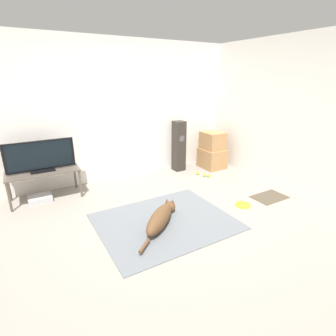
{
  "coord_description": "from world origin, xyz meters",
  "views": [
    {
      "loc": [
        -1.45,
        -2.62,
        1.89
      ],
      "look_at": [
        0.64,
        0.93,
        0.45
      ],
      "focal_mm": 28.0,
      "sensor_mm": 36.0,
      "label": 1
    }
  ],
  "objects_px": {
    "frisbee": "(243,205)",
    "tv": "(40,157)",
    "tennis_ball_loose_on_carpet": "(204,175)",
    "cardboard_box_upper": "(213,141)",
    "tv_stand": "(43,174)",
    "tennis_ball_by_boxes": "(209,175)",
    "floor_speaker": "(179,146)",
    "cardboard_box_lower": "(212,158)",
    "dog": "(161,218)",
    "game_console": "(40,198)",
    "tennis_ball_near_speaker": "(197,173)"
  },
  "relations": [
    {
      "from": "dog",
      "to": "game_console",
      "type": "relative_size",
      "value": 2.53
    },
    {
      "from": "cardboard_box_lower",
      "to": "tennis_ball_by_boxes",
      "type": "relative_size",
      "value": 7.82
    },
    {
      "from": "tv_stand",
      "to": "tennis_ball_by_boxes",
      "type": "distance_m",
      "value": 2.98
    },
    {
      "from": "cardboard_box_upper",
      "to": "floor_speaker",
      "type": "height_order",
      "value": "floor_speaker"
    },
    {
      "from": "tennis_ball_loose_on_carpet",
      "to": "cardboard_box_upper",
      "type": "bearing_deg",
      "value": 38.51
    },
    {
      "from": "frisbee",
      "to": "tennis_ball_by_boxes",
      "type": "height_order",
      "value": "tennis_ball_by_boxes"
    },
    {
      "from": "tennis_ball_by_boxes",
      "to": "game_console",
      "type": "height_order",
      "value": "game_console"
    },
    {
      "from": "dog",
      "to": "game_console",
      "type": "xyz_separation_m",
      "value": [
        -1.31,
        1.66,
        -0.09
      ]
    },
    {
      "from": "frisbee",
      "to": "tv",
      "type": "bearing_deg",
      "value": 145.1
    },
    {
      "from": "frisbee",
      "to": "tv",
      "type": "height_order",
      "value": "tv"
    },
    {
      "from": "tennis_ball_by_boxes",
      "to": "tennis_ball_near_speaker",
      "type": "bearing_deg",
      "value": 115.91
    },
    {
      "from": "dog",
      "to": "cardboard_box_upper",
      "type": "xyz_separation_m",
      "value": [
        2.13,
        1.56,
        0.47
      ]
    },
    {
      "from": "dog",
      "to": "frisbee",
      "type": "height_order",
      "value": "dog"
    },
    {
      "from": "cardboard_box_lower",
      "to": "cardboard_box_upper",
      "type": "xyz_separation_m",
      "value": [
        0.0,
        0.02,
        0.39
      ]
    },
    {
      "from": "tv_stand",
      "to": "tennis_ball_near_speaker",
      "type": "bearing_deg",
      "value": -6.97
    },
    {
      "from": "dog",
      "to": "tennis_ball_by_boxes",
      "type": "xyz_separation_m",
      "value": [
        1.7,
        1.1,
        -0.1
      ]
    },
    {
      "from": "floor_speaker",
      "to": "tennis_ball_loose_on_carpet",
      "type": "xyz_separation_m",
      "value": [
        0.23,
        -0.6,
        -0.49
      ]
    },
    {
      "from": "tv",
      "to": "tennis_ball_by_boxes",
      "type": "distance_m",
      "value": 3.04
    },
    {
      "from": "tv_stand",
      "to": "tennis_ball_by_boxes",
      "type": "xyz_separation_m",
      "value": [
        2.9,
        -0.57,
        -0.39
      ]
    },
    {
      "from": "tv",
      "to": "tennis_ball_by_boxes",
      "type": "relative_size",
      "value": 15.27
    },
    {
      "from": "dog",
      "to": "tennis_ball_loose_on_carpet",
      "type": "relative_size",
      "value": 13.54
    },
    {
      "from": "tv",
      "to": "tennis_ball_near_speaker",
      "type": "relative_size",
      "value": 15.27
    },
    {
      "from": "tennis_ball_by_boxes",
      "to": "tennis_ball_loose_on_carpet",
      "type": "distance_m",
      "value": 0.09
    },
    {
      "from": "frisbee",
      "to": "tennis_ball_by_boxes",
      "type": "relative_size",
      "value": 3.53
    },
    {
      "from": "cardboard_box_lower",
      "to": "game_console",
      "type": "xyz_separation_m",
      "value": [
        -3.44,
        0.11,
        -0.17
      ]
    },
    {
      "from": "frisbee",
      "to": "game_console",
      "type": "xyz_separation_m",
      "value": [
        -2.69,
        1.78,
        0.03
      ]
    },
    {
      "from": "frisbee",
      "to": "tv_stand",
      "type": "bearing_deg",
      "value": 145.14
    },
    {
      "from": "floor_speaker",
      "to": "game_console",
      "type": "relative_size",
      "value": 2.95
    },
    {
      "from": "tv_stand",
      "to": "tv",
      "type": "bearing_deg",
      "value": 90.0
    },
    {
      "from": "cardboard_box_lower",
      "to": "tennis_ball_by_boxes",
      "type": "height_order",
      "value": "cardboard_box_lower"
    },
    {
      "from": "cardboard_box_upper",
      "to": "floor_speaker",
      "type": "relative_size",
      "value": 0.44
    },
    {
      "from": "dog",
      "to": "cardboard_box_upper",
      "type": "bearing_deg",
      "value": 36.18
    },
    {
      "from": "cardboard_box_lower",
      "to": "tennis_ball_by_boxes",
      "type": "bearing_deg",
      "value": -134.46
    },
    {
      "from": "game_console",
      "to": "floor_speaker",
      "type": "bearing_deg",
      "value": 2.53
    },
    {
      "from": "dog",
      "to": "tv_stand",
      "type": "xyz_separation_m",
      "value": [
        -1.2,
        1.67,
        0.3
      ]
    },
    {
      "from": "frisbee",
      "to": "tv",
      "type": "relative_size",
      "value": 0.23
    },
    {
      "from": "tv_stand",
      "to": "tennis_ball_loose_on_carpet",
      "type": "distance_m",
      "value": 2.92
    },
    {
      "from": "cardboard_box_upper",
      "to": "tennis_ball_by_boxes",
      "type": "distance_m",
      "value": 0.85
    },
    {
      "from": "tv",
      "to": "tennis_ball_near_speaker",
      "type": "bearing_deg",
      "value": -7.02
    },
    {
      "from": "cardboard_box_lower",
      "to": "tv_stand",
      "type": "bearing_deg",
      "value": 177.75
    },
    {
      "from": "floor_speaker",
      "to": "tv",
      "type": "bearing_deg",
      "value": -177.81
    },
    {
      "from": "tennis_ball_by_boxes",
      "to": "game_console",
      "type": "distance_m",
      "value": 3.06
    },
    {
      "from": "tennis_ball_near_speaker",
      "to": "tv",
      "type": "bearing_deg",
      "value": 172.98
    },
    {
      "from": "cardboard_box_lower",
      "to": "tv_stand",
      "type": "xyz_separation_m",
      "value": [
        -3.33,
        0.13,
        0.22
      ]
    },
    {
      "from": "cardboard_box_lower",
      "to": "tv",
      "type": "height_order",
      "value": "tv"
    },
    {
      "from": "tennis_ball_near_speaker",
      "to": "tennis_ball_loose_on_carpet",
      "type": "relative_size",
      "value": 1.0
    },
    {
      "from": "game_console",
      "to": "cardboard_box_lower",
      "type": "bearing_deg",
      "value": -1.88
    },
    {
      "from": "tennis_ball_by_boxes",
      "to": "game_console",
      "type": "xyz_separation_m",
      "value": [
        -3.01,
        0.55,
        0.01
      ]
    },
    {
      "from": "frisbee",
      "to": "tv_stand",
      "type": "height_order",
      "value": "tv_stand"
    },
    {
      "from": "dog",
      "to": "cardboard_box_lower",
      "type": "bearing_deg",
      "value": 35.92
    }
  ]
}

